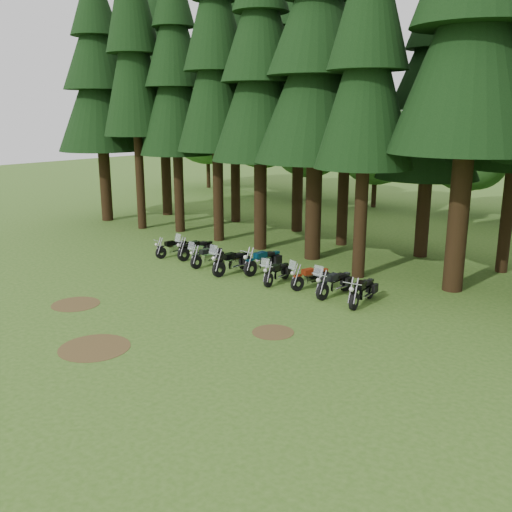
% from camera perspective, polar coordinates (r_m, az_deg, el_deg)
% --- Properties ---
extents(ground, '(120.00, 120.00, 0.00)m').
position_cam_1_polar(ground, '(21.54, -8.68, -5.10)').
color(ground, '#355E1A').
rests_on(ground, ground).
extents(pine_front_0, '(5.49, 5.49, 16.17)m').
position_cam_1_polar(pine_front_0, '(38.88, -15.53, 17.65)').
color(pine_front_0, black).
rests_on(pine_front_0, ground).
extents(pine_front_1, '(3.92, 3.92, 19.88)m').
position_cam_1_polar(pine_front_1, '(35.83, -12.28, 21.73)').
color(pine_front_1, black).
rests_on(pine_front_1, ground).
extents(pine_front_2, '(4.32, 4.32, 16.22)m').
position_cam_1_polar(pine_front_2, '(34.27, -8.14, 18.57)').
color(pine_front_2, black).
rests_on(pine_front_2, ground).
extents(pine_front_3, '(4.32, 4.32, 17.57)m').
position_cam_1_polar(pine_front_3, '(31.67, -4.05, 20.50)').
color(pine_front_3, black).
rests_on(pine_front_3, ground).
extents(pine_front_4, '(4.95, 4.95, 16.33)m').
position_cam_1_polar(pine_front_4, '(29.51, 0.46, 19.54)').
color(pine_front_4, black).
rests_on(pine_front_4, ground).
extents(pine_front_5, '(5.81, 5.81, 16.72)m').
position_cam_1_polar(pine_front_5, '(27.64, 6.17, 20.29)').
color(pine_front_5, black).
rests_on(pine_front_5, ground).
extents(pine_front_6, '(4.15, 4.15, 16.75)m').
position_cam_1_polar(pine_front_6, '(24.70, 11.24, 20.88)').
color(pine_front_6, black).
rests_on(pine_front_6, ground).
extents(pine_back_0, '(5.00, 5.00, 17.21)m').
position_cam_1_polar(pine_back_0, '(40.23, -9.41, 18.73)').
color(pine_back_0, black).
rests_on(pine_back_0, ground).
extents(pine_back_1, '(4.52, 4.52, 16.22)m').
position_cam_1_polar(pine_back_1, '(37.15, -2.17, 18.36)').
color(pine_back_1, black).
rests_on(pine_back_1, ground).
extents(pine_back_2, '(4.85, 4.85, 16.30)m').
position_cam_1_polar(pine_back_2, '(34.19, 4.39, 18.76)').
color(pine_back_2, black).
rests_on(pine_back_2, ground).
extents(pine_back_3, '(4.35, 4.35, 16.20)m').
position_cam_1_polar(pine_back_3, '(30.79, 9.21, 19.00)').
color(pine_back_3, black).
rests_on(pine_back_3, ground).
extents(pine_back_4, '(4.94, 4.94, 13.78)m').
position_cam_1_polar(pine_back_4, '(29.00, 17.25, 15.99)').
color(pine_back_4, black).
rests_on(pine_back_4, ground).
extents(decid_0, '(8.00, 7.78, 10.00)m').
position_cam_1_polar(decid_0, '(53.81, -4.79, 13.02)').
color(decid_0, black).
rests_on(decid_0, ground).
extents(decid_1, '(7.91, 7.69, 9.88)m').
position_cam_1_polar(decid_1, '(50.16, 0.79, 12.89)').
color(decid_1, black).
rests_on(decid_1, ground).
extents(decid_2, '(6.72, 6.53, 8.40)m').
position_cam_1_polar(decid_2, '(46.12, 5.53, 11.61)').
color(decid_2, black).
rests_on(decid_2, ground).
extents(decid_3, '(6.12, 5.95, 7.65)m').
position_cam_1_polar(decid_3, '(43.54, 12.15, 10.62)').
color(decid_3, black).
rests_on(decid_3, ground).
extents(decid_4, '(5.93, 5.76, 7.41)m').
position_cam_1_polar(decid_4, '(42.18, 20.61, 9.73)').
color(decid_4, black).
rests_on(decid_4, ground).
extents(dirt_patch_0, '(1.80, 1.80, 0.01)m').
position_cam_1_polar(dirt_patch_0, '(22.67, -17.58, -4.61)').
color(dirt_patch_0, '#4C3D1E').
rests_on(dirt_patch_0, ground).
extents(dirt_patch_1, '(1.40, 1.40, 0.01)m').
position_cam_1_polar(dirt_patch_1, '(19.00, 1.71, -7.62)').
color(dirt_patch_1, '#4C3D1E').
rests_on(dirt_patch_1, ground).
extents(dirt_patch_2, '(2.20, 2.20, 0.01)m').
position_cam_1_polar(dirt_patch_2, '(18.51, -15.85, -8.81)').
color(dirt_patch_2, '#4C3D1E').
rests_on(dirt_patch_2, ground).
extents(motorcycle_0, '(0.44, 1.94, 0.79)m').
position_cam_1_polar(motorcycle_0, '(28.84, -8.33, 0.75)').
color(motorcycle_0, black).
rests_on(motorcycle_0, ground).
extents(motorcycle_1, '(0.65, 2.23, 1.40)m').
position_cam_1_polar(motorcycle_1, '(28.24, -5.99, 0.67)').
color(motorcycle_1, black).
rests_on(motorcycle_1, ground).
extents(motorcycle_2, '(0.44, 2.10, 1.32)m').
position_cam_1_polar(motorcycle_2, '(26.88, -4.87, -0.07)').
color(motorcycle_2, black).
rests_on(motorcycle_2, ground).
extents(motorcycle_3, '(0.51, 2.38, 1.50)m').
position_cam_1_polar(motorcycle_3, '(25.56, -2.42, -0.65)').
color(motorcycle_3, black).
rests_on(motorcycle_3, ground).
extents(motorcycle_4, '(0.41, 2.41, 0.98)m').
position_cam_1_polar(motorcycle_4, '(25.66, 0.75, -0.58)').
color(motorcycle_4, black).
rests_on(motorcycle_4, ground).
extents(motorcycle_5, '(0.51, 2.06, 1.29)m').
position_cam_1_polar(motorcycle_5, '(24.14, 2.10, -1.72)').
color(motorcycle_5, black).
rests_on(motorcycle_5, ground).
extents(motorcycle_6, '(0.82, 2.07, 1.31)m').
position_cam_1_polar(motorcycle_6, '(23.56, 5.50, -2.17)').
color(motorcycle_6, black).
rests_on(motorcycle_6, ground).
extents(motorcycle_7, '(0.49, 2.28, 1.43)m').
position_cam_1_polar(motorcycle_7, '(22.70, 7.84, -2.78)').
color(motorcycle_7, black).
rests_on(motorcycle_7, ground).
extents(motorcycle_8, '(0.43, 2.24, 0.91)m').
position_cam_1_polar(motorcycle_8, '(21.90, 10.57, -3.56)').
color(motorcycle_8, black).
rests_on(motorcycle_8, ground).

